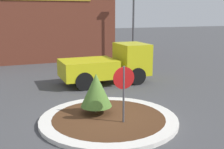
# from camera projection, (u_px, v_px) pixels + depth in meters

# --- Properties ---
(ground_plane) EXTENTS (120.00, 120.00, 0.00)m
(ground_plane) POSITION_uv_depth(u_px,v_px,m) (109.00, 121.00, 10.49)
(ground_plane) COLOR #474749
(traffic_island) EXTENTS (5.13, 5.13, 0.15)m
(traffic_island) POSITION_uv_depth(u_px,v_px,m) (109.00, 119.00, 10.47)
(traffic_island) COLOR silver
(traffic_island) RESTS_ON ground_plane
(stop_sign) EXTENTS (0.79, 0.07, 2.18)m
(stop_sign) POSITION_uv_depth(u_px,v_px,m) (124.00, 85.00, 9.71)
(stop_sign) COLOR #4C4C51
(stop_sign) RESTS_ON ground_plane
(island_shrub) EXTENTS (1.20, 1.20, 1.56)m
(island_shrub) POSITION_uv_depth(u_px,v_px,m) (96.00, 90.00, 10.67)
(island_shrub) COLOR brown
(island_shrub) RESTS_ON traffic_island
(utility_truck) EXTENTS (5.04, 2.40, 2.22)m
(utility_truck) POSITION_uv_depth(u_px,v_px,m) (109.00, 64.00, 16.02)
(utility_truck) COLOR gold
(utility_truck) RESTS_ON ground_plane
(storefront_building) EXTENTS (14.53, 6.07, 6.14)m
(storefront_building) POSITION_uv_depth(u_px,v_px,m) (24.00, 23.00, 24.05)
(storefront_building) COLOR brown
(storefront_building) RESTS_ON ground_plane
(light_pole) EXTENTS (0.70, 0.30, 6.18)m
(light_pole) POSITION_uv_depth(u_px,v_px,m) (133.00, 17.00, 22.73)
(light_pole) COLOR #4C4C51
(light_pole) RESTS_ON ground_plane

